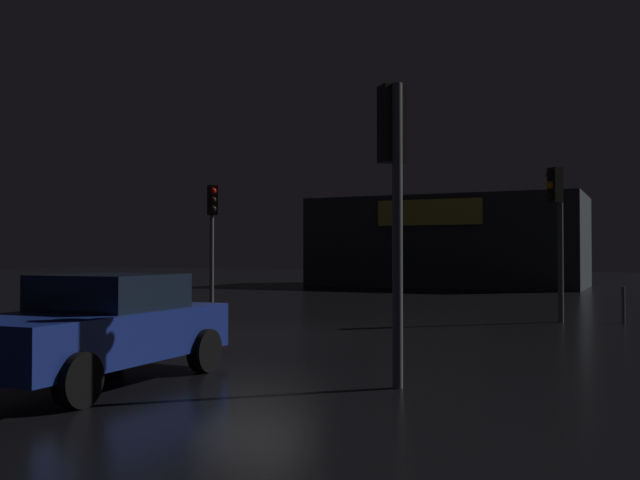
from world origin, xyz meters
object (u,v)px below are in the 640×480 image
traffic_signal_opposite (212,219)px  traffic_signal_main (557,212)px  store_building (448,242)px  traffic_signal_cross_right (393,169)px  car_near (98,327)px

traffic_signal_opposite → traffic_signal_main: bearing=-0.1°
store_building → traffic_signal_cross_right: bearing=-76.7°
traffic_signal_opposite → car_near: traffic_signal_opposite is taller
traffic_signal_main → traffic_signal_cross_right: size_ratio=0.99×
traffic_signal_main → traffic_signal_opposite: 10.63m
store_building → traffic_signal_main: size_ratio=3.56×
traffic_signal_main → traffic_signal_cross_right: (-0.93, -10.26, 0.04)m
store_building → car_near: size_ratio=3.43×
store_building → traffic_signal_main: store_building is taller
traffic_signal_main → car_near: (-4.75, -11.67, -2.11)m
store_building → car_near: (3.13, -30.78, -1.66)m
store_building → traffic_signal_cross_right: store_building is taller
store_building → traffic_signal_opposite: size_ratio=3.59×
traffic_signal_cross_right → car_near: bearing=-159.7°
traffic_signal_main → traffic_signal_cross_right: traffic_signal_cross_right is taller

